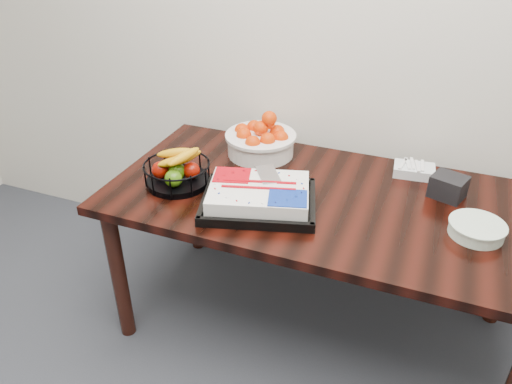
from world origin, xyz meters
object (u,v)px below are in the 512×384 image
at_px(fruit_basket, 177,171).
at_px(tangerine_bowl, 261,137).
at_px(cake_tray, 259,196).
at_px(plate_stack, 477,229).
at_px(table, 321,213).
at_px(napkin_box, 448,187).

bearing_deg(fruit_basket, tangerine_bowl, 60.12).
distance_m(cake_tray, tangerine_bowl, 0.46).
relative_size(tangerine_bowl, plate_stack, 1.64).
bearing_deg(tangerine_bowl, cake_tray, -69.69).
relative_size(cake_tray, tangerine_bowl, 1.58).
height_order(cake_tray, plate_stack, cake_tray).
distance_m(table, cake_tray, 0.30).
relative_size(cake_tray, napkin_box, 4.03).
relative_size(table, fruit_basket, 6.27).
relative_size(table, cake_tray, 3.38).
bearing_deg(napkin_box, table, -158.92).
relative_size(tangerine_bowl, fruit_basket, 1.18).
bearing_deg(table, plate_stack, -5.64).
height_order(tangerine_bowl, napkin_box, tangerine_bowl).
xyz_separation_m(plate_stack, napkin_box, (-0.12, 0.25, 0.02)).
relative_size(cake_tray, fruit_basket, 1.86).
height_order(tangerine_bowl, fruit_basket, tangerine_bowl).
bearing_deg(fruit_basket, cake_tray, -4.80).
height_order(table, napkin_box, napkin_box).
bearing_deg(plate_stack, fruit_basket, -176.46).
xyz_separation_m(fruit_basket, napkin_box, (1.09, 0.32, -0.02)).
bearing_deg(table, fruit_basket, -167.58).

